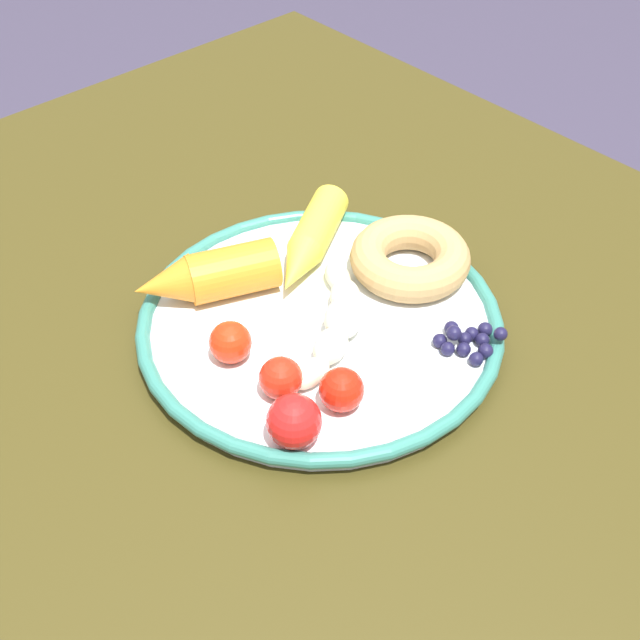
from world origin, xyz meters
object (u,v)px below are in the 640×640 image
banana (336,320)px  carrot_yellow (310,242)px  tomato_far (281,378)px  donut (410,258)px  carrot_orange (208,275)px  dining_table (332,448)px  blueberry_pile (468,340)px  tomato_extra (294,421)px  tomato_mid (342,390)px  plate (320,323)px  tomato_near (230,342)px

banana → carrot_yellow: bearing=-29.6°
carrot_yellow → tomato_far: size_ratio=4.05×
donut → carrot_orange: bearing=57.8°
dining_table → carrot_yellow: size_ratio=8.28×
blueberry_pile → tomato_far: (0.06, 0.14, 0.01)m
banana → tomato_extra: bearing=122.2°
carrot_orange → tomato_mid: carrot_orange is taller
carrot_orange → dining_table: bearing=-172.1°
blueberry_pile → tomato_extra: 0.16m
banana → blueberry_pile: (-0.08, -0.06, -0.01)m
carrot_yellow → tomato_mid: size_ratio=3.96×
plate → tomato_far: (-0.04, 0.07, 0.02)m
carrot_yellow → donut: 0.09m
tomato_near → tomato_extra: (-0.09, 0.02, 0.00)m
banana → carrot_orange: size_ratio=0.97×
blueberry_pile → tomato_far: 0.15m
dining_table → carrot_yellow: 0.18m
dining_table → tomato_mid: size_ratio=32.75×
carrot_yellow → tomato_extra: size_ratio=3.35×
dining_table → banana: 0.12m
tomato_far → plate: bearing=-62.1°
tomato_mid → tomato_far: bearing=32.9°
plate → tomato_extra: tomato_extra is taller
dining_table → tomato_far: size_ratio=33.48×
tomato_mid → tomato_extra: size_ratio=0.85×
dining_table → blueberry_pile: size_ratio=21.78×
tomato_mid → dining_table: bearing=-33.8°
banana → blueberry_pile: bearing=-141.6°
donut → tomato_far: size_ratio=3.18×
tomato_mid → carrot_orange: bearing=-1.1°
blueberry_pile → tomato_near: tomato_near is taller
tomato_mid → blueberry_pile: bearing=-101.0°
plate → donut: (-0.01, -0.10, 0.02)m
tomato_near → tomato_far: (-0.05, -0.00, -0.00)m
tomato_near → plate: bearing=-100.2°
carrot_yellow → tomato_far: bearing=130.8°
carrot_orange → tomato_extra: size_ratio=3.29×
dining_table → tomato_far: tomato_far is taller
carrot_orange → tomato_near: size_ratio=3.91×
blueberry_pile → tomato_mid: tomato_mid is taller
tomato_mid → tomato_extra: (-0.00, 0.05, 0.00)m
dining_table → tomato_extra: size_ratio=27.70×
banana → carrot_yellow: carrot_yellow is taller
tomato_near → donut: bearing=-96.6°
carrot_orange → donut: bearing=-122.2°
dining_table → carrot_orange: size_ratio=8.41×
tomato_near → tomato_far: same height
dining_table → donut: (0.04, -0.13, 0.11)m
carrot_orange → banana: bearing=-155.7°
blueberry_pile → tomato_extra: tomato_extra is taller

